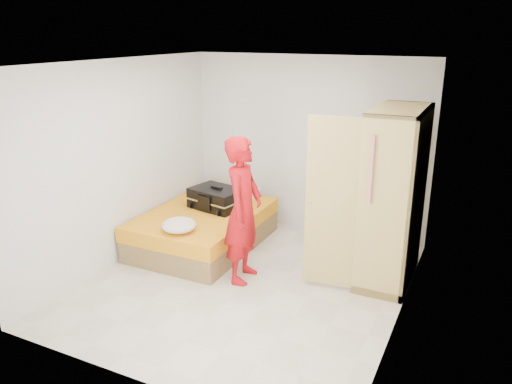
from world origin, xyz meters
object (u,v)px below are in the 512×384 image
at_px(bed, 204,228).
at_px(wardrobe, 388,201).
at_px(person, 243,210).
at_px(round_cushion, 179,225).
at_px(suitcase, 217,198).

xyz_separation_m(bed, wardrobe, (2.50, 0.11, 0.75)).
bearing_deg(bed, person, -33.69).
distance_m(bed, round_cushion, 0.81).
bearing_deg(round_cushion, bed, 97.54).
distance_m(person, round_cushion, 0.92).
xyz_separation_m(wardrobe, round_cushion, (-2.40, -0.85, -0.42)).
distance_m(wardrobe, person, 1.72).
relative_size(wardrobe, round_cushion, 4.80).
distance_m(bed, wardrobe, 2.61).
xyz_separation_m(suitcase, round_cushion, (0.01, -0.98, -0.06)).
xyz_separation_m(wardrobe, person, (-1.54, -0.76, -0.11)).
bearing_deg(round_cushion, suitcase, 90.77).
height_order(wardrobe, round_cushion, wardrobe).
bearing_deg(suitcase, person, -33.79).
bearing_deg(wardrobe, bed, -177.37).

